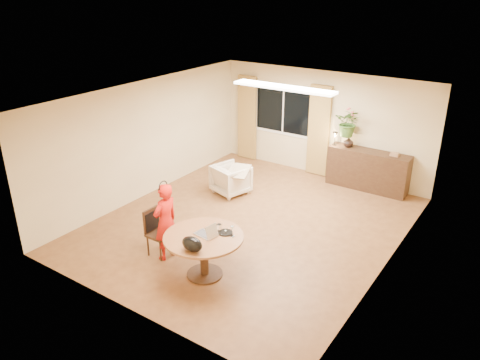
{
  "coord_description": "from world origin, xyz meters",
  "views": [
    {
      "loc": [
        4.51,
        -7.03,
        4.55
      ],
      "look_at": [
        -0.11,
        -0.2,
        1.01
      ],
      "focal_mm": 35.0,
      "sensor_mm": 36.0,
      "label": 1
    }
  ],
  "objects_px": {
    "dining_table": "(204,244)",
    "sideboard": "(368,170)",
    "child": "(166,222)",
    "armchair": "(231,179)",
    "dining_chair": "(159,233)"
  },
  "relations": [
    {
      "from": "child",
      "to": "sideboard",
      "type": "distance_m",
      "value": 5.2
    },
    {
      "from": "dining_table",
      "to": "sideboard",
      "type": "xyz_separation_m",
      "value": [
        0.98,
        4.92,
        -0.12
      ]
    },
    {
      "from": "child",
      "to": "armchair",
      "type": "distance_m",
      "value": 2.96
    },
    {
      "from": "dining_table",
      "to": "dining_chair",
      "type": "distance_m",
      "value": 1.06
    },
    {
      "from": "dining_table",
      "to": "child",
      "type": "distance_m",
      "value": 0.9
    },
    {
      "from": "dining_table",
      "to": "dining_chair",
      "type": "relative_size",
      "value": 1.51
    },
    {
      "from": "dining_table",
      "to": "sideboard",
      "type": "distance_m",
      "value": 5.02
    },
    {
      "from": "sideboard",
      "to": "dining_chair",
      "type": "bearing_deg",
      "value": -112.65
    },
    {
      "from": "dining_chair",
      "to": "armchair",
      "type": "xyz_separation_m",
      "value": [
        -0.47,
        2.88,
        -0.09
      ]
    },
    {
      "from": "dining_chair",
      "to": "armchair",
      "type": "bearing_deg",
      "value": 100.18
    },
    {
      "from": "child",
      "to": "armchair",
      "type": "relative_size",
      "value": 1.89
    },
    {
      "from": "dining_table",
      "to": "sideboard",
      "type": "bearing_deg",
      "value": 78.74
    },
    {
      "from": "child",
      "to": "sideboard",
      "type": "relative_size",
      "value": 0.75
    },
    {
      "from": "child",
      "to": "dining_table",
      "type": "bearing_deg",
      "value": 89.81
    },
    {
      "from": "dining_table",
      "to": "sideboard",
      "type": "relative_size",
      "value": 0.7
    }
  ]
}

